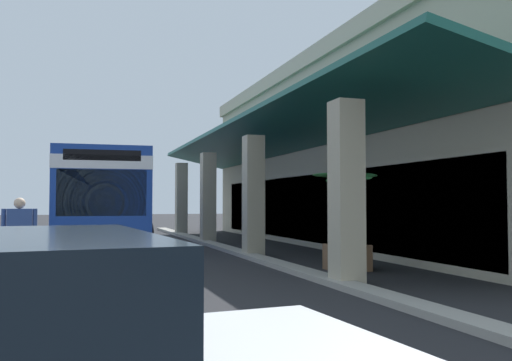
% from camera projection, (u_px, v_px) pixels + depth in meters
% --- Properties ---
extents(ground, '(120.00, 120.00, 0.00)m').
position_uv_depth(ground, '(340.00, 249.00, 18.73)').
color(ground, '#262628').
extents(curb_strip, '(28.09, 0.50, 0.12)m').
position_uv_depth(curb_strip, '(221.00, 247.00, 18.70)').
color(curb_strip, '#9E998E').
rests_on(curb_strip, ground).
extents(plaza_building, '(23.71, 16.46, 7.14)m').
position_uv_depth(plaza_building, '(451.00, 154.00, 21.88)').
color(plaza_building, '#B2A88E').
rests_on(plaza_building, ground).
extents(transit_bus, '(11.32, 3.17, 3.34)m').
position_uv_depth(transit_bus, '(103.00, 195.00, 19.20)').
color(transit_bus, '#193D9E').
rests_on(transit_bus, ground).
extents(pedestrian, '(0.39, 0.69, 1.70)m').
position_uv_depth(pedestrian, '(19.00, 234.00, 11.03)').
color(pedestrian, '#38383D').
rests_on(pedestrian, ground).
extents(potted_palm, '(1.63, 1.66, 2.33)m').
position_uv_depth(potted_palm, '(347.00, 247.00, 12.71)').
color(potted_palm, brown).
rests_on(potted_palm, ground).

